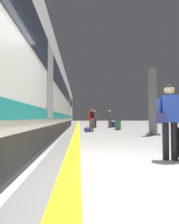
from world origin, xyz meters
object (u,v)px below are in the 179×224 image
(traveller_foreground, at_px, (169,116))
(suitcase_far, at_px, (114,124))
(passenger_near, at_px, (95,117))
(platform_pillar, at_px, (153,103))
(high_speed_train, at_px, (36,88))
(passenger_far, at_px, (110,117))
(duffel_bag_near, at_px, (92,126))
(duffel_bag_mid, at_px, (87,130))
(passenger_mid, at_px, (92,118))
(waste_bin, at_px, (118,124))

(traveller_foreground, xyz_separation_m, suitcase_far, (1.26, 12.11, -0.63))
(passenger_near, height_order, suitcase_far, passenger_near)
(suitcase_far, relative_size, platform_pillar, 0.16)
(high_speed_train, bearing_deg, passenger_far, 53.07)
(duffel_bag_near, xyz_separation_m, passenger_far, (1.72, 0.03, 0.86))
(traveller_foreground, bearing_deg, passenger_near, 92.13)
(traveller_foreground, bearing_deg, passenger_far, 85.66)
(passenger_near, height_order, duffel_bag_mid, passenger_near)
(passenger_near, relative_size, suitcase_far, 2.89)
(passenger_mid, bearing_deg, traveller_foreground, -82.04)
(passenger_far, bearing_deg, duffel_bag_mid, -116.30)
(high_speed_train, xyz_separation_m, suitcase_far, (5.48, 6.60, -2.18))
(suitcase_far, bearing_deg, high_speed_train, -129.69)
(duffel_bag_near, bearing_deg, waste_bin, -56.36)
(high_speed_train, distance_m, passenger_far, 8.71)
(duffel_bag_mid, xyz_separation_m, passenger_far, (2.37, 4.79, 0.86))
(duffel_bag_near, height_order, suitcase_far, suitcase_far)
(high_speed_train, distance_m, suitcase_far, 8.85)
(traveller_foreground, distance_m, platform_pillar, 5.83)
(high_speed_train, relative_size, duffel_bag_near, 63.94)
(traveller_foreground, bearing_deg, platform_pillar, 69.46)
(high_speed_train, bearing_deg, suitcase_far, 50.31)
(duffel_bag_mid, bearing_deg, platform_pillar, -32.11)
(passenger_near, xyz_separation_m, passenger_mid, (-0.64, -4.61, -0.05))
(passenger_mid, xyz_separation_m, suitcase_far, (2.36, 4.21, -0.62))
(traveller_foreground, xyz_separation_m, passenger_mid, (-1.10, 7.90, -0.00))
(passenger_near, distance_m, duffel_bag_mid, 5.09)
(high_speed_train, height_order, passenger_far, high_speed_train)
(suitcase_far, bearing_deg, traveller_foreground, -95.93)
(high_speed_train, bearing_deg, duffel_bag_mid, 36.56)
(duffel_bag_near, distance_m, platform_pillar, 7.64)
(high_speed_train, height_order, suitcase_far, high_speed_train)
(duffel_bag_mid, distance_m, waste_bin, 3.20)
(passenger_far, xyz_separation_m, waste_bin, (0.13, -2.83, -0.55))
(passenger_mid, relative_size, suitcase_far, 2.69)
(high_speed_train, distance_m, passenger_near, 8.08)
(suitcase_far, bearing_deg, passenger_mid, -119.30)
(suitcase_far, xyz_separation_m, waste_bin, (-0.19, -2.56, 0.13))
(passenger_near, bearing_deg, suitcase_far, -13.07)
(passenger_mid, relative_size, duffel_bag_mid, 3.63)
(duffel_bag_near, relative_size, passenger_far, 0.25)
(passenger_near, distance_m, suitcase_far, 1.89)
(passenger_mid, distance_m, duffel_bag_mid, 0.92)
(high_speed_train, xyz_separation_m, platform_pillar, (6.25, -0.10, -0.78))
(passenger_near, height_order, passenger_far, passenger_far)
(passenger_mid, distance_m, platform_pillar, 4.08)
(traveller_foreground, distance_m, passenger_near, 12.52)
(passenger_near, relative_size, passenger_mid, 1.08)
(traveller_foreground, height_order, passenger_near, passenger_near)
(passenger_far, bearing_deg, passenger_mid, -114.55)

